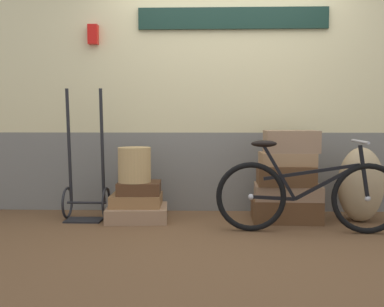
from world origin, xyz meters
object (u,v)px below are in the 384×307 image
(suitcase_2, at_px, (139,188))
(burlap_sack, at_px, (361,185))
(bicycle, at_px, (308,195))
(suitcase_6, at_px, (287,159))
(suitcase_0, at_px, (137,213))
(suitcase_4, at_px, (287,192))
(suitcase_5, at_px, (286,175))
(wicker_basket, at_px, (134,165))
(suitcase_1, at_px, (137,200))
(suitcase_7, at_px, (291,142))
(suitcase_3, at_px, (286,209))
(luggage_trolley, at_px, (86,190))

(suitcase_2, height_order, burlap_sack, burlap_sack)
(bicycle, bearing_deg, suitcase_6, 103.21)
(suitcase_0, distance_m, suitcase_2, 0.24)
(suitcase_0, height_order, suitcase_4, suitcase_4)
(suitcase_0, height_order, suitcase_5, suitcase_5)
(wicker_basket, relative_size, bicycle, 0.21)
(suitcase_1, relative_size, suitcase_7, 0.98)
(suitcase_0, height_order, burlap_sack, burlap_sack)
(suitcase_6, bearing_deg, burlap_sack, -1.29)
(suitcase_6, xyz_separation_m, wicker_basket, (-1.46, -0.01, -0.06))
(suitcase_3, xyz_separation_m, wicker_basket, (-1.46, -0.02, 0.43))
(suitcase_0, bearing_deg, burlap_sack, -4.22)
(suitcase_3, bearing_deg, suitcase_1, -178.01)
(suitcase_2, height_order, bicycle, bicycle)
(suitcase_4, bearing_deg, suitcase_3, 150.53)
(suitcase_6, bearing_deg, luggage_trolley, 178.13)
(suitcase_4, relative_size, wicker_basket, 1.86)
(suitcase_6, height_order, wicker_basket, wicker_basket)
(suitcase_3, height_order, luggage_trolley, luggage_trolley)
(suitcase_2, bearing_deg, suitcase_5, -3.64)
(suitcase_4, relative_size, suitcase_6, 1.24)
(suitcase_5, bearing_deg, wicker_basket, -177.51)
(suitcase_0, relative_size, suitcase_4, 0.92)
(suitcase_4, distance_m, wicker_basket, 1.49)
(suitcase_5, relative_size, luggage_trolley, 0.42)
(suitcase_1, xyz_separation_m, wicker_basket, (-0.01, -0.02, 0.35))
(suitcase_4, bearing_deg, wicker_basket, -175.34)
(luggage_trolley, bearing_deg, suitcase_1, -1.78)
(suitcase_2, bearing_deg, suitcase_1, 164.56)
(suitcase_1, xyz_separation_m, suitcase_7, (1.48, -0.02, 0.57))
(suitcase_4, xyz_separation_m, suitcase_5, (-0.03, -0.02, 0.16))
(suitcase_4, bearing_deg, suitcase_0, -175.17)
(suitcase_3, relative_size, suitcase_6, 1.27)
(bicycle, bearing_deg, suitcase_5, 105.74)
(suitcase_2, relative_size, suitcase_4, 0.65)
(suitcase_3, bearing_deg, bicycle, -74.80)
(suitcase_4, height_order, luggage_trolley, luggage_trolley)
(suitcase_7, bearing_deg, bicycle, -81.51)
(luggage_trolley, bearing_deg, burlap_sack, -0.68)
(suitcase_0, bearing_deg, suitcase_6, -3.96)
(suitcase_3, relative_size, bicycle, 0.40)
(suitcase_6, distance_m, wicker_basket, 1.46)
(suitcase_5, bearing_deg, suitcase_6, 52.28)
(suitcase_0, bearing_deg, suitcase_5, -4.67)
(wicker_basket, xyz_separation_m, bicycle, (1.56, -0.42, -0.21))
(suitcase_3, xyz_separation_m, suitcase_5, (-0.01, -0.03, 0.34))
(wicker_basket, bearing_deg, suitcase_1, 61.16)
(suitcase_7, distance_m, luggage_trolley, 2.04)
(suitcase_4, relative_size, suitcase_5, 1.18)
(suitcase_0, relative_size, burlap_sack, 0.81)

